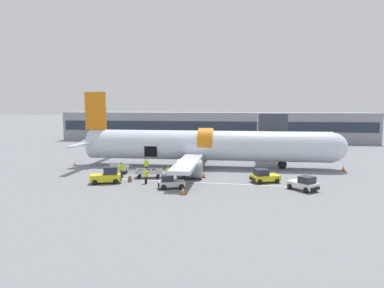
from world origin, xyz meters
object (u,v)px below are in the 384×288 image
at_px(baggage_tug_spare, 171,183).
at_px(suitcase_on_tarmac_upright, 130,180).
at_px(baggage_tug_lead, 107,176).
at_px(ground_crew_loader_b, 122,170).
at_px(baggage_cart_queued, 119,169).
at_px(baggage_cart_loading, 149,173).
at_px(ground_crew_supervisor, 168,174).
at_px(baggage_tug_mid, 264,176).
at_px(airplane, 203,146).
at_px(ground_crew_loader_a, 146,166).
at_px(ground_crew_driver, 184,173).
at_px(ground_crew_helper, 146,176).
at_px(baggage_tug_rear, 304,184).

xyz_separation_m(baggage_tug_spare, suitcase_on_tarmac_upright, (-5.06, 2.31, -0.33)).
bearing_deg(baggage_tug_lead, ground_crew_loader_b, 76.62).
relative_size(baggage_tug_spare, baggage_cart_queued, 0.85).
bearing_deg(baggage_cart_loading, ground_crew_supervisor, -37.24).
bearing_deg(suitcase_on_tarmac_upright, baggage_cart_queued, 122.91).
distance_m(baggage_tug_mid, baggage_cart_queued, 17.82).
distance_m(airplane, ground_crew_loader_a, 8.64).
relative_size(ground_crew_driver, ground_crew_helper, 1.12).
bearing_deg(ground_crew_supervisor, ground_crew_helper, -159.24).
distance_m(baggage_tug_mid, ground_crew_helper, 12.91).
bearing_deg(baggage_tug_mid, baggage_cart_loading, 177.70).
xyz_separation_m(baggage_tug_lead, baggage_tug_spare, (7.32, -1.33, -0.17)).
height_order(baggage_tug_mid, baggage_cart_loading, baggage_tug_mid).
bearing_deg(suitcase_on_tarmac_upright, ground_crew_helper, -17.30).
distance_m(baggage_tug_lead, ground_crew_supervisor, 6.65).
distance_m(baggage_tug_spare, baggage_cart_queued, 10.55).
xyz_separation_m(baggage_tug_mid, ground_crew_driver, (-8.77, -0.71, 0.28)).
xyz_separation_m(baggage_tug_lead, ground_crew_loader_b, (0.67, 2.80, 0.21)).
bearing_deg(baggage_cart_loading, baggage_tug_lead, -138.41).
distance_m(baggage_tug_lead, baggage_tug_rear, 20.57).
xyz_separation_m(baggage_tug_lead, baggage_tug_rear, (20.57, -0.27, -0.12)).
height_order(airplane, baggage_tug_spare, airplane).
distance_m(airplane, baggage_tug_mid, 11.64).
distance_m(baggage_cart_loading, baggage_cart_queued, 4.96).
relative_size(baggage_cart_queued, suitcase_on_tarmac_upright, 5.59).
distance_m(baggage_tug_mid, ground_crew_loader_b, 16.26).
height_order(airplane, baggage_cart_queued, airplane).
distance_m(baggage_tug_rear, ground_crew_loader_a, 18.87).
bearing_deg(baggage_tug_rear, ground_crew_loader_a, 160.74).
distance_m(baggage_tug_lead, baggage_cart_queued, 5.58).
height_order(baggage_tug_mid, ground_crew_helper, ground_crew_helper).
height_order(baggage_cart_loading, ground_crew_helper, ground_crew_helper).
xyz_separation_m(ground_crew_loader_a, suitcase_on_tarmac_upright, (-0.50, -4.98, -0.71)).
bearing_deg(baggage_cart_queued, baggage_cart_loading, -26.30).
relative_size(baggage_tug_mid, baggage_tug_spare, 1.16).
xyz_separation_m(baggage_cart_queued, suitcase_on_tarmac_upright, (2.95, -4.55, -0.20)).
bearing_deg(ground_crew_loader_a, baggage_tug_mid, -12.54).
distance_m(airplane, baggage_tug_lead, 14.77).
height_order(baggage_cart_queued, ground_crew_loader_a, ground_crew_loader_a).
relative_size(baggage_cart_queued, ground_crew_helper, 2.19).
height_order(airplane, baggage_tug_lead, airplane).
height_order(baggage_tug_spare, suitcase_on_tarmac_upright, baggage_tug_spare).
xyz_separation_m(baggage_tug_rear, ground_crew_loader_a, (-17.81, 6.23, 0.33)).
bearing_deg(airplane, ground_crew_helper, -114.68).
bearing_deg(baggage_tug_spare, ground_crew_helper, 151.16).
distance_m(baggage_cart_queued, ground_crew_supervisor, 8.43).
relative_size(baggage_cart_loading, ground_crew_loader_a, 2.22).
bearing_deg(ground_crew_helper, ground_crew_loader_a, 104.93).
relative_size(baggage_cart_loading, ground_crew_helper, 2.56).
bearing_deg(suitcase_on_tarmac_upright, ground_crew_driver, 10.71).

